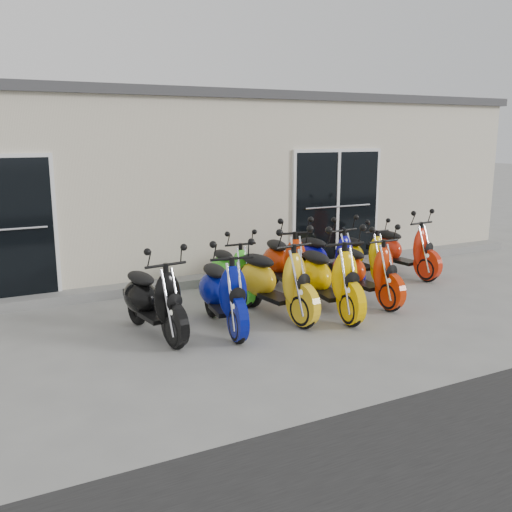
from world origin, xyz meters
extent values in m
plane|color=gray|center=(0.00, 0.00, 0.00)|extent=(80.00, 80.00, 0.00)
cube|color=beige|center=(0.00, 5.20, 1.60)|extent=(14.00, 6.00, 3.20)
cube|color=#3F3F42|center=(0.00, 5.20, 3.28)|extent=(14.20, 6.20, 0.16)
cube|color=gray|center=(0.00, 2.02, 0.07)|extent=(14.00, 0.40, 0.15)
cube|color=black|center=(-3.20, 2.17, 1.26)|extent=(1.07, 0.08, 2.22)
cube|color=black|center=(2.60, 2.17, 1.26)|extent=(2.02, 0.08, 2.22)
camera|label=1|loc=(-3.94, -7.02, 2.59)|focal=40.00mm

